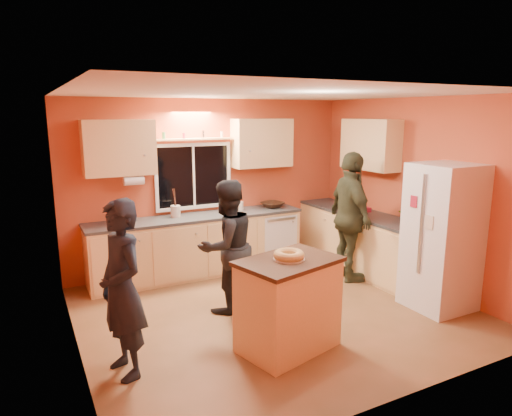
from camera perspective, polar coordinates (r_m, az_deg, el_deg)
ground at (r=5.74m, az=2.38°, el=-12.79°), size 4.50×4.50×0.00m
room_shell at (r=5.69m, az=1.51°, el=4.03°), size 4.54×4.04×2.61m
back_counter at (r=7.02m, az=-4.41°, el=-4.25°), size 4.23×0.62×0.90m
right_counter at (r=7.05m, az=14.27°, el=-4.51°), size 0.62×1.84×0.90m
refrigerator at (r=6.03m, az=22.26°, el=-3.39°), size 0.72×0.70×1.80m
island at (r=4.74m, az=4.05°, el=-11.85°), size 1.13×0.90×0.96m
bundt_pastry at (r=4.56m, az=4.14°, el=-5.88°), size 0.31×0.31×0.09m
person_left at (r=4.34m, az=-16.41°, el=-9.72°), size 0.52×0.67×1.66m
person_center at (r=5.52m, az=-3.68°, el=-4.82°), size 0.92×0.79×1.62m
person_right at (r=6.63m, az=11.71°, el=-1.14°), size 0.69×1.17×1.86m
mixing_bowl at (r=7.33m, az=2.06°, el=0.42°), size 0.41×0.41×0.09m
utensil_crock at (r=6.73m, az=-10.03°, el=-0.42°), size 0.14×0.14×0.17m
potted_plant at (r=6.51m, az=18.37°, el=-0.80°), size 0.31×0.29×0.27m
red_box at (r=7.19m, az=13.45°, el=-0.19°), size 0.19×0.16×0.07m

